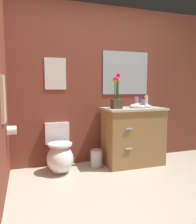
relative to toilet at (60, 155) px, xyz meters
The scene contains 13 objects.
ground_plane 1.41m from the toilet, 63.25° to the right, with size 8.77×8.77×0.00m, color beige.
wall_back 1.34m from the toilet, 19.87° to the left, with size 4.09×0.05×2.50m, color brown.
toilet is the anchor object (origin of this frame).
vanity_cabinet 1.18m from the toilet, ahead, with size 0.94×0.56×1.08m.
flower_vase 1.21m from the toilet, ahead, with size 0.14×0.14×0.53m.
soap_bottle 1.49m from the toilet, ahead, with size 0.07×0.07×0.17m.
lotion_bottle 1.44m from the toilet, ahead, with size 0.05×0.05×0.20m.
hand_wash_bottle 1.60m from the toilet, ahead, with size 0.06×0.06×0.20m.
trash_bin 0.57m from the toilet, ahead, with size 0.18×0.18×0.27m.
wall_poster 1.20m from the toilet, 90.00° to the left, with size 0.32×0.01×0.47m, color silver.
wall_mirror 1.69m from the toilet, 12.99° to the left, with size 0.80×0.01×0.70m, color #B2BCC6.
hanging_towel 1.19m from the toilet, 143.08° to the right, with size 0.03×0.28×0.52m, color tan.
toilet_paper_roll 0.78m from the toilet, 162.39° to the right, with size 0.11×0.11×0.11m, color white.
Camera 1 is at (-1.07, -1.90, 1.22)m, focal length 35.66 mm.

